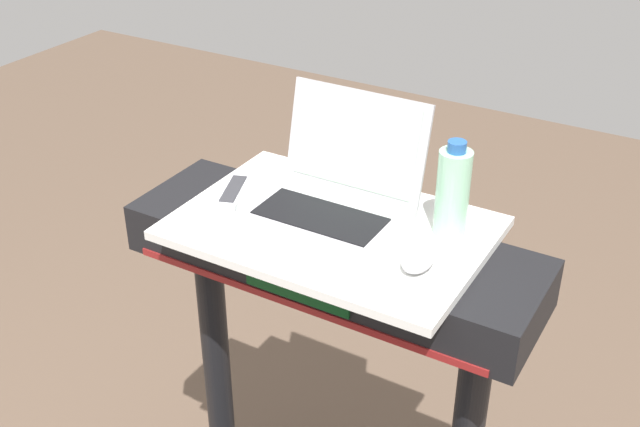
{
  "coord_description": "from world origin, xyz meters",
  "views": [
    {
      "loc": [
        0.69,
        -0.54,
        1.93
      ],
      "look_at": [
        0.0,
        0.65,
        1.13
      ],
      "focal_mm": 44.61,
      "sensor_mm": 36.0,
      "label": 1
    }
  ],
  "objects_px": {
    "water_bottle": "(453,191)",
    "laptop": "(335,192)",
    "computer_mouse": "(418,258)",
    "tv_remote": "(234,193)"
  },
  "relations": [
    {
      "from": "computer_mouse",
      "to": "water_bottle",
      "type": "distance_m",
      "value": 0.17
    },
    {
      "from": "laptop",
      "to": "water_bottle",
      "type": "height_order",
      "value": "laptop"
    },
    {
      "from": "computer_mouse",
      "to": "water_bottle",
      "type": "xyz_separation_m",
      "value": [
        0.0,
        0.15,
        0.08
      ]
    },
    {
      "from": "computer_mouse",
      "to": "tv_remote",
      "type": "height_order",
      "value": "computer_mouse"
    },
    {
      "from": "tv_remote",
      "to": "computer_mouse",
      "type": "bearing_deg",
      "value": -5.52
    },
    {
      "from": "water_bottle",
      "to": "laptop",
      "type": "bearing_deg",
      "value": -169.41
    },
    {
      "from": "laptop",
      "to": "computer_mouse",
      "type": "xyz_separation_m",
      "value": [
        0.24,
        -0.1,
        -0.03
      ]
    },
    {
      "from": "computer_mouse",
      "to": "water_bottle",
      "type": "relative_size",
      "value": 0.49
    },
    {
      "from": "laptop",
      "to": "water_bottle",
      "type": "xyz_separation_m",
      "value": [
        0.24,
        0.05,
        0.05
      ]
    },
    {
      "from": "water_bottle",
      "to": "tv_remote",
      "type": "distance_m",
      "value": 0.48
    }
  ]
}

